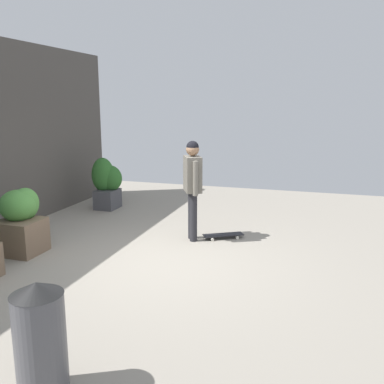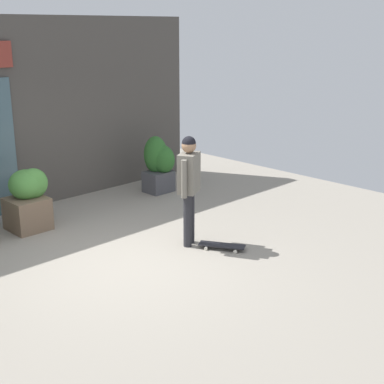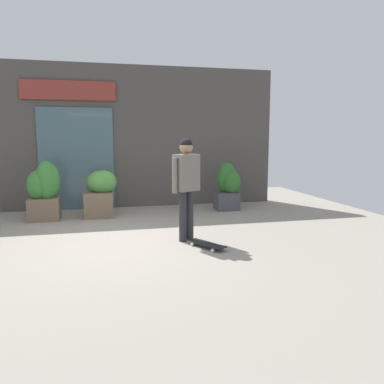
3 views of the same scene
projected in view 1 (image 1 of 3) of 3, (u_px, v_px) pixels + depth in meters
The scene contains 6 objects.
ground_plane at pixel (155, 260), 6.64m from camera, with size 12.00×12.00×0.00m, color gray.
skateboarder at pixel (193, 180), 7.39m from camera, with size 0.53×0.42×1.76m.
skateboard at pixel (223, 235), 7.67m from camera, with size 0.54×0.73×0.08m.
planter_box_right at pixel (21, 219), 6.87m from camera, with size 0.72×0.67×1.05m.
planter_box_mid at pixel (106, 182), 9.78m from camera, with size 0.60×0.69×1.17m.
trash_bin at pixel (40, 339), 3.49m from camera, with size 0.43×0.43×1.01m.
Camera 1 is at (-5.82, -2.42, 2.41)m, focal length 39.85 mm.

